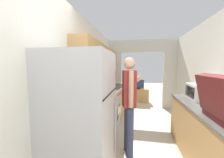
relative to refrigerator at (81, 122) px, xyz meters
The scene contains 10 objects.
wall_left 1.42m from the refrigerator, 104.74° to the left, with size 0.38×6.71×2.50m.
wall_far_with_doorway 3.83m from the refrigerator, 77.12° to the left, with size 2.83×0.06×2.50m.
counter_left 1.98m from the refrigerator, 92.05° to the left, with size 0.62×2.94×0.92m.
counter_right 1.92m from the refrigerator, 20.32° to the left, with size 0.62×2.14×0.92m.
refrigerator is the anchor object (origin of this frame).
range_oven 1.71m from the refrigerator, 92.11° to the left, with size 0.66×0.77×1.06m.
person 0.97m from the refrigerator, 55.89° to the left, with size 0.54×0.44×1.69m.
microwave 2.23m from the refrigerator, 33.87° to the left, with size 0.39×0.49×0.29m.
tv_cabinet 4.51m from the refrigerator, 80.79° to the left, with size 0.91×0.42×0.57m.
television 4.43m from the refrigerator, 80.70° to the left, with size 0.50×0.16×0.38m.
Camera 1 is at (-0.18, -0.89, 1.55)m, focal length 22.00 mm.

